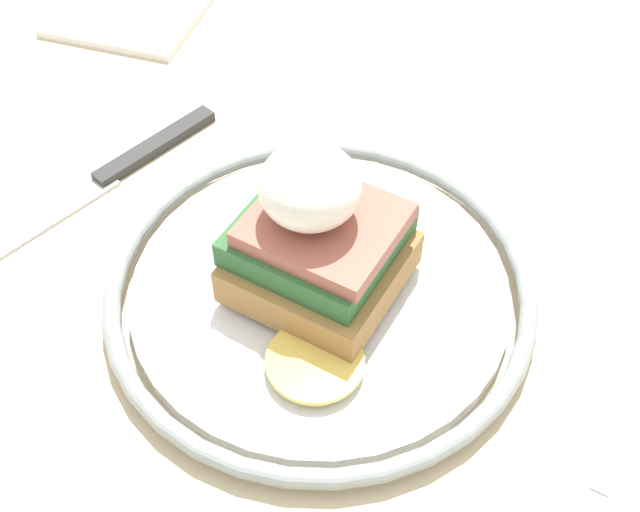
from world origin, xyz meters
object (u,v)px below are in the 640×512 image
(plate, at_px, (320,288))
(sandwich, at_px, (317,237))
(napkin, at_px, (132,10))
(fork, at_px, (613,445))
(knife, at_px, (109,176))

(plate, distance_m, sandwich, 0.04)
(plate, distance_m, napkin, 0.32)
(fork, bearing_deg, sandwich, -3.02)
(plate, bearing_deg, knife, -5.35)
(fork, xyz_separation_m, knife, (0.33, -0.02, 0.00))
(plate, bearing_deg, sandwich, -9.14)
(fork, bearing_deg, knife, -4.14)
(plate, height_order, napkin, plate)
(sandwich, distance_m, napkin, 0.32)
(knife, bearing_deg, sandwich, 174.69)
(plate, distance_m, knife, 0.16)
(knife, distance_m, napkin, 0.19)
(sandwich, bearing_deg, napkin, -32.43)
(fork, bearing_deg, napkin, -22.30)
(fork, height_order, napkin, napkin)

